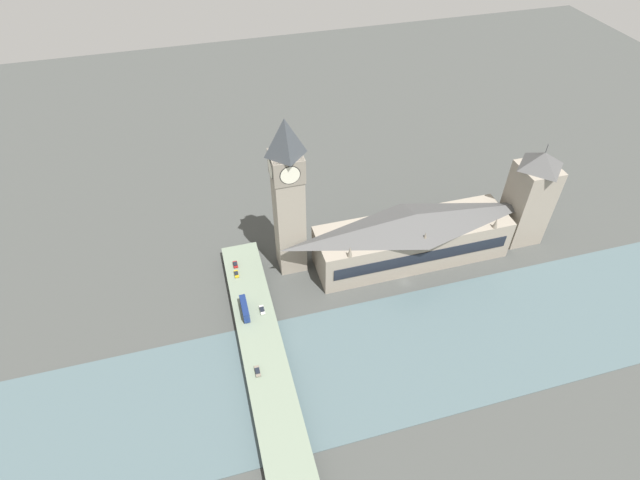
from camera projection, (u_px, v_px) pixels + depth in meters
The scene contains 11 objects.
ground_plane at pixel (405, 283), 222.42m from camera, with size 600.00×600.00×0.00m, color #424442.
river_water at pixel (439, 345), 197.93m from camera, with size 57.15×360.00×0.30m, color #4C6066.
parliament_hall at pixel (413, 237), 225.37m from camera, with size 23.53×88.42×26.26m.
clock_tower at pixel (288, 195), 203.47m from camera, with size 13.09×13.09×75.19m.
victoria_tower at pixel (529, 197), 229.03m from camera, with size 16.63×16.63×51.98m.
road_bridge at pixel (270, 380), 181.79m from camera, with size 146.30×16.29×5.20m.
double_decker_bus_lead at pixel (245, 308), 201.46m from camera, with size 11.62×2.55×5.07m.
car_northbound_lead at pixel (235, 264), 222.54m from camera, with size 4.05×1.94×1.44m.
car_northbound_mid at pixel (262, 310), 203.58m from camera, with size 4.61×1.86×1.45m.
car_northbound_tail at pixel (236, 274), 218.33m from camera, with size 4.19×1.76×1.40m.
car_southbound_lead at pixel (257, 371), 182.60m from camera, with size 4.66×1.87×1.30m.
Camera 1 is at (-134.21, 76.82, 165.45)m, focal length 28.00 mm.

